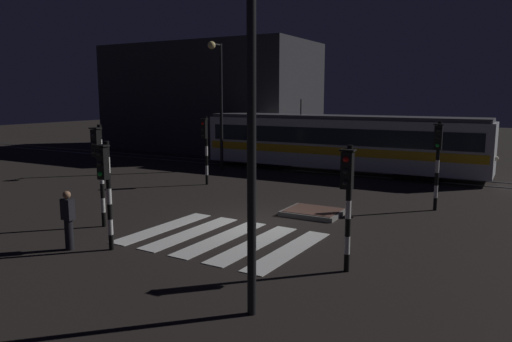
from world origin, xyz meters
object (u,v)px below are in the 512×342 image
at_px(traffic_light_corner_far_left, 205,140).
at_px(pedestrian_waiting_at_kerb, 68,220).
at_px(traffic_light_kerb_mid_left, 106,179).
at_px(street_lamp_trackside_left, 219,91).
at_px(traffic_light_corner_near_left, 99,160).
at_px(street_lamp_near_kerb, 245,69).
at_px(traffic_light_corner_near_right, 348,190).
at_px(traffic_light_corner_far_right, 438,152).
at_px(tram, 339,142).

distance_m(traffic_light_corner_far_left, pedestrian_waiting_at_kerb, 10.64).
height_order(traffic_light_kerb_mid_left, street_lamp_trackside_left, street_lamp_trackside_left).
distance_m(traffic_light_corner_near_left, traffic_light_kerb_mid_left, 2.68).
relative_size(street_lamp_near_kerb, pedestrian_waiting_at_kerb, 4.50).
xyz_separation_m(traffic_light_corner_near_right, street_lamp_near_kerb, (-0.89, -3.38, 2.74)).
relative_size(traffic_light_corner_far_right, pedestrian_waiting_at_kerb, 2.00).
distance_m(street_lamp_trackside_left, tram, 7.48).
relative_size(traffic_light_corner_near_left, traffic_light_kerb_mid_left, 1.10).
relative_size(traffic_light_corner_far_left, traffic_light_corner_near_right, 1.05).
distance_m(traffic_light_corner_near_right, street_lamp_trackside_left, 17.26).
height_order(traffic_light_corner_far_right, street_lamp_near_kerb, street_lamp_near_kerb).
xyz_separation_m(traffic_light_corner_far_right, street_lamp_near_kerb, (-1.72, -11.35, 2.59)).
bearing_deg(pedestrian_waiting_at_kerb, traffic_light_corner_far_left, 103.44).
height_order(traffic_light_corner_near_left, traffic_light_corner_far_right, traffic_light_corner_near_left).
relative_size(traffic_light_corner_far_left, pedestrian_waiting_at_kerb, 1.96).
bearing_deg(traffic_light_corner_far_left, traffic_light_corner_far_right, -1.07).
bearing_deg(street_lamp_trackside_left, traffic_light_kerb_mid_left, -68.70).
xyz_separation_m(traffic_light_corner_far_right, tram, (-6.42, 7.20, -0.50)).
xyz_separation_m(traffic_light_corner_far_left, tram, (4.36, 7.00, -0.46)).
distance_m(traffic_light_kerb_mid_left, street_lamp_near_kerb, 6.46).
height_order(traffic_light_corner_near_right, tram, tram).
distance_m(traffic_light_corner_near_left, street_lamp_near_kerb, 8.75).
height_order(traffic_light_corner_far_right, traffic_light_kerb_mid_left, traffic_light_corner_far_right).
xyz_separation_m(traffic_light_kerb_mid_left, street_lamp_near_kerb, (5.55, -1.77, 2.78)).
bearing_deg(street_lamp_trackside_left, street_lamp_near_kerb, -55.00).
bearing_deg(traffic_light_corner_near_right, traffic_light_corner_far_left, 140.61).
bearing_deg(pedestrian_waiting_at_kerb, tram, 83.70).
height_order(street_lamp_trackside_left, pedestrian_waiting_at_kerb, street_lamp_trackside_left).
bearing_deg(traffic_light_corner_far_left, tram, 58.08).
relative_size(traffic_light_corner_near_left, street_lamp_near_kerb, 0.45).
bearing_deg(street_lamp_trackside_left, tram, 24.64).
xyz_separation_m(traffic_light_corner_near_right, tram, (-5.59, 15.17, -0.35)).
distance_m(traffic_light_corner_far_right, traffic_light_corner_far_left, 10.78).
relative_size(traffic_light_kerb_mid_left, street_lamp_trackside_left, 0.43).
xyz_separation_m(traffic_light_kerb_mid_left, street_lamp_trackside_left, (-5.42, 13.90, 2.58)).
height_order(tram, pedestrian_waiting_at_kerb, tram).
bearing_deg(street_lamp_near_kerb, traffic_light_corner_far_right, 81.37).
relative_size(traffic_light_corner_far_right, street_lamp_trackside_left, 0.47).
distance_m(traffic_light_corner_far_left, street_lamp_trackside_left, 5.15).
height_order(traffic_light_corner_far_left, tram, tram).
relative_size(traffic_light_kerb_mid_left, street_lamp_near_kerb, 0.41).
bearing_deg(traffic_light_corner_near_left, tram, 79.04).
relative_size(traffic_light_corner_near_left, street_lamp_trackside_left, 0.47).
height_order(traffic_light_corner_near_right, street_lamp_near_kerb, street_lamp_near_kerb).
distance_m(traffic_light_kerb_mid_left, tram, 16.81).
relative_size(traffic_light_corner_far_right, tram, 0.21).
relative_size(traffic_light_corner_near_right, tram, 0.20).
relative_size(traffic_light_corner_near_left, pedestrian_waiting_at_kerb, 2.01).
xyz_separation_m(street_lamp_near_kerb, pedestrian_waiting_at_kerb, (-6.60, 1.29, -3.96)).
xyz_separation_m(traffic_light_corner_far_right, street_lamp_trackside_left, (-12.69, 4.32, 2.38)).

